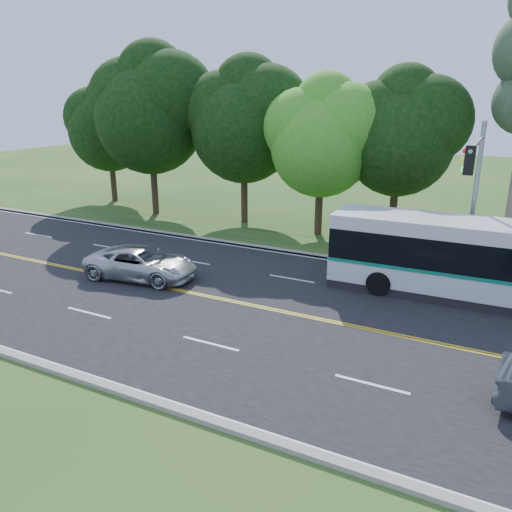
% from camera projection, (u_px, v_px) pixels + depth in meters
% --- Properties ---
extents(ground, '(120.00, 120.00, 0.00)m').
position_uv_depth(ground, '(269.00, 309.00, 19.62)').
color(ground, '#224E1A').
rests_on(ground, ground).
extents(road, '(60.00, 14.00, 0.02)m').
position_uv_depth(road, '(269.00, 309.00, 19.61)').
color(road, black).
rests_on(road, ground).
extents(curb_north, '(60.00, 0.30, 0.15)m').
position_uv_depth(curb_north, '(328.00, 257.00, 25.66)').
color(curb_north, gray).
rests_on(curb_north, ground).
extents(curb_south, '(60.00, 0.30, 0.15)m').
position_uv_depth(curb_south, '(155.00, 403.00, 13.53)').
color(curb_south, gray).
rests_on(curb_south, ground).
extents(grass_verge, '(60.00, 4.00, 0.10)m').
position_uv_depth(grass_verge, '(339.00, 248.00, 27.23)').
color(grass_verge, '#224E1A').
rests_on(grass_verge, ground).
extents(lane_markings, '(57.60, 13.82, 0.00)m').
position_uv_depth(lane_markings, '(266.00, 308.00, 19.65)').
color(lane_markings, gold).
rests_on(lane_markings, road).
extents(tree_row, '(44.70, 9.10, 13.84)m').
position_uv_depth(tree_row, '(279.00, 117.00, 30.05)').
color(tree_row, black).
rests_on(tree_row, ground).
extents(bougainvillea_hedge, '(9.50, 2.25, 1.50)m').
position_uv_depth(bougainvillea_hedge, '(483.00, 260.00, 23.22)').
color(bougainvillea_hedge, maroon).
rests_on(bougainvillea_hedge, ground).
extents(traffic_signal, '(0.42, 6.10, 7.00)m').
position_uv_depth(traffic_signal, '(474.00, 183.00, 19.96)').
color(traffic_signal, gray).
rests_on(traffic_signal, ground).
extents(transit_bus, '(12.43, 2.99, 3.24)m').
position_uv_depth(transit_bus, '(486.00, 263.00, 19.93)').
color(transit_bus, silver).
rests_on(transit_bus, road).
extents(suv, '(5.40, 3.07, 1.42)m').
position_uv_depth(suv, '(141.00, 263.00, 22.69)').
color(suv, '#B9BDBE').
rests_on(suv, road).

